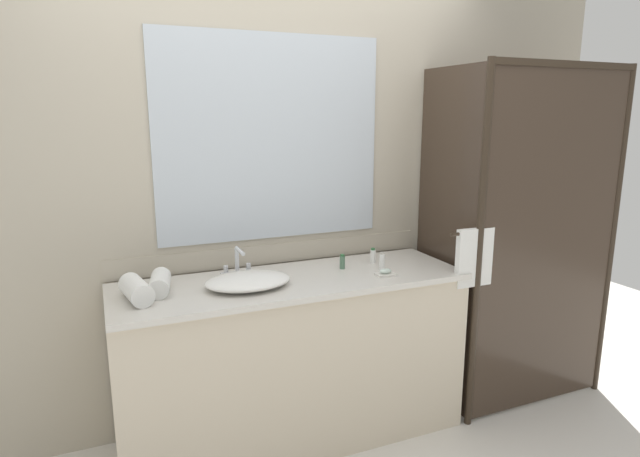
% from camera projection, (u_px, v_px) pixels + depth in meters
% --- Properties ---
extents(ground_plane, '(8.00, 8.00, 0.00)m').
position_uv_depth(ground_plane, '(295.00, 436.00, 2.89)').
color(ground_plane, silver).
extents(wall_back_with_mirror, '(4.40, 0.06, 2.60)m').
position_uv_depth(wall_back_with_mirror, '(271.00, 191.00, 2.92)').
color(wall_back_with_mirror, '#B2A893').
rests_on(wall_back_with_mirror, ground_plane).
extents(vanity_cabinet, '(1.80, 0.58, 0.90)m').
position_uv_depth(vanity_cabinet, '(293.00, 359.00, 2.80)').
color(vanity_cabinet, beige).
rests_on(vanity_cabinet, ground_plane).
extents(shower_enclosure, '(1.20, 0.59, 2.00)m').
position_uv_depth(shower_enclosure, '(516.00, 240.00, 2.99)').
color(shower_enclosure, '#2D2319').
rests_on(shower_enclosure, ground_plane).
extents(sink_basin, '(0.42, 0.31, 0.06)m').
position_uv_depth(sink_basin, '(248.00, 281.00, 2.56)').
color(sink_basin, white).
rests_on(sink_basin, vanity_cabinet).
extents(faucet, '(0.17, 0.15, 0.16)m').
position_uv_depth(faucet, '(238.00, 266.00, 2.73)').
color(faucet, silver).
rests_on(faucet, vanity_cabinet).
extents(soap_dish, '(0.10, 0.07, 0.04)m').
position_uv_depth(soap_dish, '(385.00, 273.00, 2.75)').
color(soap_dish, silver).
rests_on(soap_dish, vanity_cabinet).
extents(amenity_bottle_shampoo, '(0.03, 0.03, 0.09)m').
position_uv_depth(amenity_bottle_shampoo, '(373.00, 256.00, 2.97)').
color(amenity_bottle_shampoo, white).
rests_on(amenity_bottle_shampoo, vanity_cabinet).
extents(amenity_bottle_conditioner, '(0.03, 0.03, 0.10)m').
position_uv_depth(amenity_bottle_conditioner, '(382.00, 261.00, 2.85)').
color(amenity_bottle_conditioner, white).
rests_on(amenity_bottle_conditioner, vanity_cabinet).
extents(amenity_bottle_lotion, '(0.03, 0.03, 0.08)m').
position_uv_depth(amenity_bottle_lotion, '(342.00, 262.00, 2.86)').
color(amenity_bottle_lotion, '#4C7056').
rests_on(amenity_bottle_lotion, vanity_cabinet).
extents(rolled_towel_near_edge, '(0.14, 0.25, 0.10)m').
position_uv_depth(rolled_towel_near_edge, '(136.00, 290.00, 2.37)').
color(rolled_towel_near_edge, white).
rests_on(rolled_towel_near_edge, vanity_cabinet).
extents(rolled_towel_middle, '(0.13, 0.23, 0.09)m').
position_uv_depth(rolled_towel_middle, '(160.00, 283.00, 2.48)').
color(rolled_towel_middle, white).
rests_on(rolled_towel_middle, vanity_cabinet).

